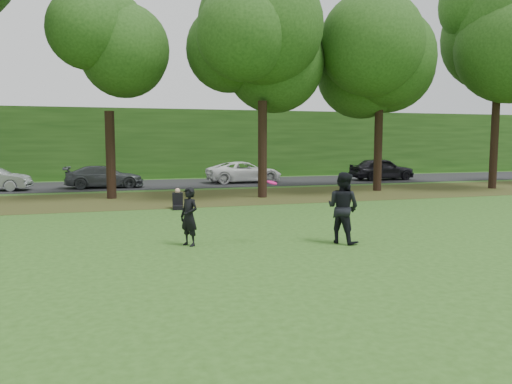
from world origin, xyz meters
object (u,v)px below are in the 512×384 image
(player_left, at_px, (189,217))
(seated_person, at_px, (178,201))
(player_right, at_px, (343,208))
(frisbee, at_px, (272,183))

(player_left, relative_size, seated_person, 1.85)
(player_right, xyz_separation_m, frisbee, (-1.88, 0.40, 0.69))
(player_right, distance_m, seated_person, 8.73)
(player_left, xyz_separation_m, frisbee, (2.13, -0.46, 0.88))
(frisbee, distance_m, seated_person, 7.90)
(player_left, relative_size, player_right, 0.80)
(player_right, bearing_deg, player_left, 45.54)
(seated_person, bearing_deg, player_left, -88.00)
(seated_person, bearing_deg, player_right, -60.08)
(frisbee, bearing_deg, player_left, 167.87)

